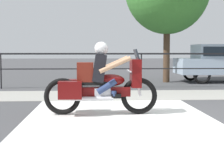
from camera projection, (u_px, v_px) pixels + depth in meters
name	position (u px, v px, depth m)	size (l,w,h in m)	color
ground_plane	(177.00, 115.00, 7.24)	(120.00, 120.00, 0.00)	#424244
sidewalk_band	(151.00, 95.00, 10.62)	(44.00, 2.40, 0.01)	#99968E
crosswalk_band	(119.00, 117.00, 6.97)	(3.78, 6.00, 0.01)	silver
fence_railing	(141.00, 60.00, 12.62)	(36.00, 0.05, 1.29)	black
motorcycle	(100.00, 83.00, 7.29)	(2.42, 0.76, 1.55)	black
parked_car	(224.00, 61.00, 15.04)	(4.35, 1.80, 1.65)	#9EB2C6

